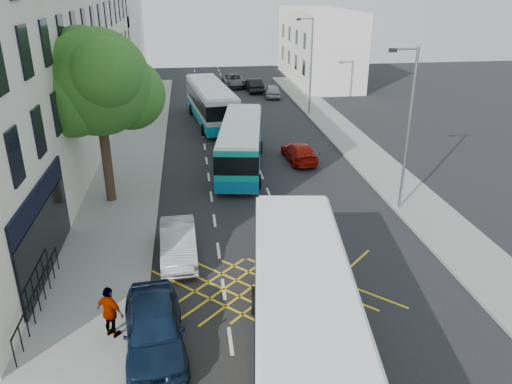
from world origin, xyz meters
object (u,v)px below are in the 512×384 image
object	(u,v)px
parked_car_blue	(154,328)
pedestrian_far	(110,312)
bus_near	(304,332)
bus_far	(211,103)
parked_car_silver	(178,242)
distant_car_dark	(254,85)
lamp_near	(407,123)
red_hatchback	(299,152)
bus_mid	(241,144)
distant_car_silver	(272,91)
street_tree	(97,84)
lamp_far	(310,61)
distant_car_grey	(233,81)

from	to	relation	value
parked_car_blue	pedestrian_far	size ratio (longest dim) A/B	2.53
bus_near	bus_far	bearing A→B (deg)	99.95
parked_car_silver	distant_car_dark	distance (m)	34.88
lamp_near	distant_car_dark	distance (m)	31.15
red_hatchback	parked_car_blue	bearing A→B (deg)	60.36
distant_car_dark	bus_mid	bearing A→B (deg)	77.57
parked_car_silver	parked_car_blue	bearing A→B (deg)	-98.91
parked_car_blue	parked_car_silver	bearing A→B (deg)	77.01
parked_car_silver	distant_car_silver	size ratio (longest dim) A/B	1.13
street_tree	bus_far	world-z (taller)	street_tree
lamp_far	lamp_near	bearing A→B (deg)	-90.00
lamp_near	distant_car_silver	xyz separation A→B (m)	(-1.90, 27.70, -3.98)
parked_car_silver	distant_car_dark	bearing A→B (deg)	75.34
bus_mid	bus_far	distance (m)	11.24
street_tree	bus_near	world-z (taller)	street_tree
street_tree	distant_car_silver	distance (m)	28.43
lamp_near	lamp_far	distance (m)	20.00
distant_car_grey	bus_far	bearing A→B (deg)	-104.18
parked_car_blue	pedestrian_far	xyz separation A→B (m)	(-1.40, 0.63, 0.28)
street_tree	red_hatchback	size ratio (longest dim) A/B	2.11
lamp_near	street_tree	bearing A→B (deg)	168.60
bus_near	red_hatchback	world-z (taller)	bus_near
street_tree	distant_car_grey	xyz separation A→B (m)	(9.41, 30.71, -5.62)
street_tree	bus_far	distance (m)	17.43
lamp_near	pedestrian_far	world-z (taller)	lamp_near
bus_far	distant_car_silver	distance (m)	11.32
distant_car_silver	lamp_near	bearing A→B (deg)	98.91
street_tree	pedestrian_far	bearing A→B (deg)	-82.42
bus_far	parked_car_silver	distance (m)	22.07
bus_near	distant_car_silver	world-z (taller)	bus_near
parked_car_blue	distant_car_silver	bearing A→B (deg)	68.91
lamp_far	bus_near	size ratio (longest dim) A/B	0.65
bus_far	red_hatchback	size ratio (longest dim) A/B	2.72
bus_far	bus_near	bearing A→B (deg)	-94.77
street_tree	distant_car_grey	bearing A→B (deg)	72.97
lamp_near	bus_far	world-z (taller)	lamp_near
parked_car_silver	distant_car_dark	world-z (taller)	parked_car_silver
parked_car_silver	distant_car_grey	world-z (taller)	parked_car_silver
red_hatchback	distant_car_dark	distance (m)	22.58
parked_car_blue	distant_car_silver	distance (m)	38.03
bus_far	distant_car_dark	xyz separation A→B (m)	(5.14, 12.12, -0.96)
bus_near	parked_car_blue	size ratio (longest dim) A/B	2.67
red_hatchback	distant_car_dark	xyz separation A→B (m)	(-0.04, 22.58, 0.09)
red_hatchback	pedestrian_far	distance (m)	19.23
lamp_near	distant_car_dark	size ratio (longest dim) A/B	1.91
lamp_near	red_hatchback	size ratio (longest dim) A/B	1.92
bus_mid	lamp_far	bearing A→B (deg)	68.94
bus_far	distant_car_dark	distance (m)	13.20
lamp_far	distant_car_dark	bearing A→B (deg)	107.66
lamp_near	parked_car_silver	distance (m)	12.22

